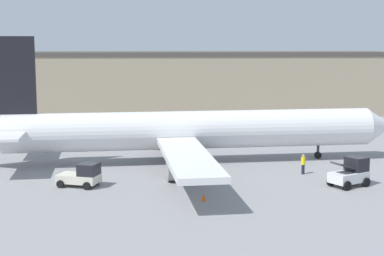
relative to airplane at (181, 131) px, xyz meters
name	(u,v)px	position (x,y,z in m)	size (l,w,h in m)	color
ground_plane	(192,162)	(1.10, 0.10, -3.23)	(400.00, 400.00, 0.00)	gray
terminal_building	(174,83)	(0.04, 39.36, 1.90)	(69.77, 10.48, 10.24)	gray
airplane	(181,131)	(0.00, 0.00, 0.00)	(43.83, 37.92, 12.48)	silver
ground_crew_worker	(303,164)	(10.96, -5.70, -2.25)	(0.40, 0.40, 1.82)	#1E2338
baggage_tug	(82,176)	(-8.55, -9.33, -2.30)	(3.81, 2.97, 2.00)	beige
belt_loader_truck	(351,173)	(13.89, -10.29, -2.09)	(3.67, 3.28, 2.41)	silver
safety_cone_near	(204,197)	(1.27, -14.29, -2.95)	(0.36, 0.36, 0.55)	#EF590F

